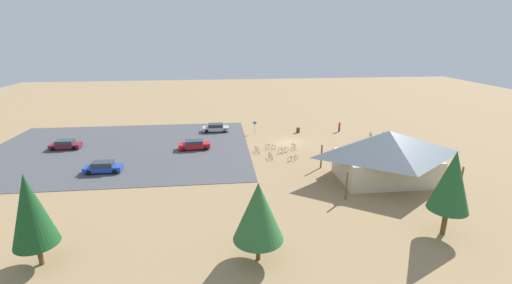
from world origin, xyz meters
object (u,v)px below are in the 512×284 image
(lot_sign, at_px, (255,126))
(car_blue_front_row, at_px, (103,167))
(bicycle_white_yard_center, at_px, (270,147))
(bicycle_green_by_bin, at_px, (293,158))
(car_maroon_aisle_side, at_px, (65,145))
(bicycle_green_lone_east, at_px, (271,157))
(bicycle_silver_edge_north, at_px, (368,142))
(pine_far_west, at_px, (30,210))
(bicycle_red_yard_front, at_px, (398,140))
(pine_far_east, at_px, (258,211))
(bike_pavilion, at_px, (387,153))
(bicycle_yellow_edge_south, at_px, (381,146))
(trash_bin, at_px, (298,130))
(bicycle_black_back_row, at_px, (385,135))
(bicycle_white_trailside, at_px, (257,150))
(pine_midwest, at_px, (452,181))
(bicycle_blue_near_porch, at_px, (378,139))
(visitor_near_lot, at_px, (339,126))
(bicycle_teal_front_row, at_px, (294,147))
(car_red_by_curb, at_px, (194,145))
(bicycle_orange_mid_cluster, at_px, (371,135))
(bicycle_purple_yard_right, at_px, (283,150))
(car_silver_mid_lot, at_px, (216,128))

(lot_sign, distance_m, car_blue_front_row, 25.79)
(bicycle_white_yard_center, distance_m, bicycle_green_by_bin, 5.76)
(bicycle_white_yard_center, distance_m, car_maroon_aisle_side, 30.68)
(lot_sign, bearing_deg, bicycle_green_lone_east, 93.51)
(bicycle_silver_edge_north, bearing_deg, bicycle_white_yard_center, 2.00)
(pine_far_west, xyz_separation_m, bicycle_red_yard_front, (-41.93, -25.78, -4.21))
(pine_far_east, height_order, bicycle_green_by_bin, pine_far_east)
(car_blue_front_row, bearing_deg, bicycle_green_lone_east, -173.36)
(bike_pavilion, bearing_deg, bicycle_yellow_edge_south, -113.66)
(car_blue_front_row, bearing_deg, car_maroon_aisle_side, -50.32)
(trash_bin, xyz_separation_m, bicycle_black_back_row, (-13.73, 4.58, -0.07))
(bike_pavilion, xyz_separation_m, bicycle_white_trailside, (13.87, -11.31, -3.02))
(pine_midwest, xyz_separation_m, bicycle_blue_near_porch, (-6.42, -26.29, -4.60))
(visitor_near_lot, bearing_deg, bicycle_black_back_row, 145.52)
(pine_far_west, relative_size, bicycle_teal_front_row, 4.26)
(bicycle_yellow_edge_south, bearing_deg, bicycle_teal_front_row, -5.80)
(trash_bin, relative_size, car_red_by_curb, 0.19)
(bicycle_green_by_bin, bearing_deg, bicycle_red_yard_front, -161.37)
(visitor_near_lot, bearing_deg, trash_bin, -1.55)
(bicycle_white_trailside, relative_size, bicycle_black_back_row, 0.95)
(bicycle_teal_front_row, xyz_separation_m, car_maroon_aisle_side, (33.98, -3.78, 0.35))
(pine_midwest, xyz_separation_m, bicycle_orange_mid_cluster, (-6.17, -28.44, -4.56))
(pine_far_east, xyz_separation_m, bicycle_black_back_row, (-24.86, -29.92, -3.74))
(bicycle_blue_near_porch, xyz_separation_m, car_blue_front_row, (39.84, 8.70, 0.39))
(bicycle_purple_yard_right, bearing_deg, bike_pavilion, 133.56)
(bicycle_red_yard_front, bearing_deg, car_maroon_aisle_side, -2.75)
(bike_pavilion, xyz_separation_m, pine_midwest, (0.35, 11.70, 1.57))
(bicycle_purple_yard_right, bearing_deg, bicycle_green_by_bin, 102.03)
(pine_far_east, distance_m, bicycle_red_yard_front, 37.47)
(bicycle_black_back_row, relative_size, bicycle_green_by_bin, 1.08)
(bicycle_green_lone_east, height_order, bicycle_blue_near_porch, bicycle_green_lone_east)
(bicycle_white_trailside, distance_m, bicycle_green_lone_east, 3.30)
(bicycle_green_lone_east, distance_m, visitor_near_lot, 18.89)
(bike_pavilion, relative_size, bicycle_yellow_edge_south, 7.25)
(bicycle_orange_mid_cluster, bearing_deg, bicycle_white_trailside, 15.42)
(trash_bin, relative_size, visitor_near_lot, 0.50)
(bike_pavilion, distance_m, bicycle_blue_near_porch, 16.09)
(bicycle_blue_near_porch, xyz_separation_m, car_silver_mid_lot, (25.93, -8.60, 0.38))
(pine_midwest, relative_size, bicycle_green_lone_east, 4.50)
(pine_far_east, bearing_deg, car_maroon_aisle_side, -49.09)
(bike_pavilion, height_order, bicycle_yellow_edge_south, bike_pavilion)
(bicycle_purple_yard_right, distance_m, visitor_near_lot, 15.74)
(pine_far_east, xyz_separation_m, bicycle_blue_near_porch, (-22.71, -28.03, -3.76))
(car_blue_front_row, distance_m, car_maroon_aisle_side, 13.20)
(car_red_by_curb, bearing_deg, bicycle_yellow_edge_south, 174.20)
(pine_far_west, bearing_deg, bike_pavilion, -159.67)
(bicycle_purple_yard_right, relative_size, bicycle_teal_front_row, 0.95)
(bike_pavilion, bearing_deg, bicycle_green_lone_east, -34.22)
(car_maroon_aisle_side, distance_m, car_silver_mid_lot, 23.46)
(bicycle_orange_mid_cluster, bearing_deg, bicycle_green_by_bin, 31.56)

